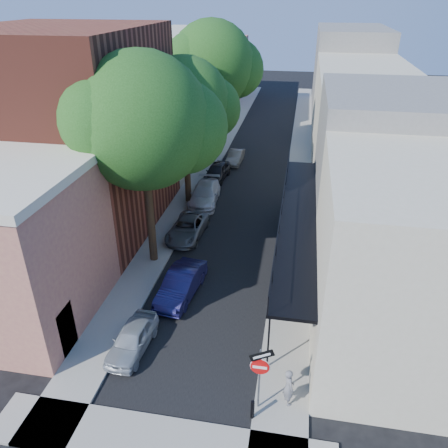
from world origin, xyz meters
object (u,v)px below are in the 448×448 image
at_px(parked_car_a, 132,339).
at_px(parked_car_e, 217,172).
at_px(parked_car_b, 181,284).
at_px(parked_car_d, 205,194).
at_px(parked_car_f, 235,157).
at_px(sign_post, 260,369).
at_px(parked_car_c, 187,228).
at_px(oak_mid, 191,104).
at_px(pedestrian, 289,387).
at_px(bollard, 253,409).
at_px(oak_near, 152,124).
at_px(oak_far, 218,65).

xyz_separation_m(parked_car_a, parked_car_e, (-0.14, 19.61, 0.09)).
distance_m(parked_car_b, parked_car_e, 15.63).
relative_size(parked_car_d, parked_car_f, 1.39).
relative_size(sign_post, parked_car_c, 0.71).
bearing_deg(parked_car_e, oak_mid, -94.91).
bearing_deg(oak_mid, pedestrian, -65.64).
xyz_separation_m(bollard, parked_car_a, (-5.46, 2.60, 0.05)).
height_order(oak_mid, parked_car_c, oak_mid).
bearing_deg(parked_car_a, oak_near, 100.97).
height_order(parked_car_b, parked_car_f, parked_car_b).
xyz_separation_m(parked_car_f, pedestrian, (5.92, -25.39, 0.35)).
xyz_separation_m(parked_car_a, parked_car_f, (0.74, 23.68, -0.01)).
bearing_deg(parked_car_d, parked_car_c, -93.27).
relative_size(oak_near, parked_car_c, 2.71).
distance_m(oak_mid, parked_car_c, 8.33).
distance_m(oak_mid, parked_car_a, 16.49).
xyz_separation_m(sign_post, oak_mid, (-6.58, 17.26, 5.02)).
height_order(parked_car_c, pedestrian, pedestrian).
bearing_deg(parked_car_c, bollard, -63.10).
distance_m(parked_car_a, parked_car_e, 19.61).
bearing_deg(bollard, sign_post, 71.44).
distance_m(sign_post, oak_mid, 19.14).
bearing_deg(oak_mid, oak_near, -89.63).
distance_m(oak_far, parked_car_a, 25.38).
xyz_separation_m(sign_post, pedestrian, (1.05, 0.42, -1.13)).
relative_size(oak_far, pedestrian, 7.53).
bearing_deg(oak_near, bollard, -56.88).
height_order(oak_near, parked_car_d, oak_near).
bearing_deg(parked_car_b, pedestrian, -38.90).
relative_size(sign_post, parked_car_d, 0.63).
bearing_deg(bollard, parked_car_a, 154.55).
bearing_deg(pedestrian, parked_car_d, -2.25).
height_order(oak_mid, parked_car_a, oak_mid).
xyz_separation_m(sign_post, parked_car_d, (-5.76, 17.14, -1.35)).
relative_size(bollard, pedestrian, 0.51).
bearing_deg(bollard, pedestrian, 36.47).
xyz_separation_m(parked_car_b, parked_car_d, (-1.20, 10.98, 0.01)).
distance_m(oak_mid, parked_car_e, 7.85).
height_order(parked_car_a, parked_car_b, parked_car_b).
height_order(bollard, oak_near, oak_near).
xyz_separation_m(sign_post, parked_car_c, (-5.76, 12.08, -1.45)).
bearing_deg(parked_car_a, parked_car_f, 91.96).
height_order(parked_car_f, pedestrian, pedestrian).
bearing_deg(oak_mid, bollard, -70.10).
relative_size(bollard, parked_car_c, 0.19).
bearing_deg(pedestrian, parked_car_a, 51.23).
bearing_deg(oak_mid, parked_car_f, 78.74).
relative_size(oak_near, parked_car_a, 3.39).
distance_m(parked_car_d, parked_car_e, 4.60).
bearing_deg(bollard, oak_mid, 109.90).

